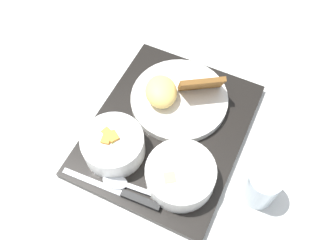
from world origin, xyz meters
name	(u,v)px	position (x,y,z in m)	size (l,w,h in m)	color
ground_plane	(168,131)	(0.00, 0.00, 0.00)	(4.00, 4.00, 0.00)	silver
serving_tray	(168,129)	(0.00, 0.00, 0.01)	(0.39, 0.32, 0.02)	black
bowl_salad	(113,144)	(-0.10, 0.07, 0.05)	(0.12, 0.12, 0.06)	white
bowl_soup	(181,174)	(-0.10, -0.07, 0.05)	(0.13, 0.13, 0.05)	white
plate_main	(177,96)	(0.07, 0.01, 0.04)	(0.21, 0.21, 0.09)	white
knife	(129,196)	(-0.17, 0.00, 0.02)	(0.03, 0.21, 0.01)	silver
spoon	(126,185)	(-0.15, 0.02, 0.02)	(0.04, 0.15, 0.01)	silver
glass_water	(261,187)	(-0.05, -0.22, 0.04)	(0.06, 0.06, 0.09)	silver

